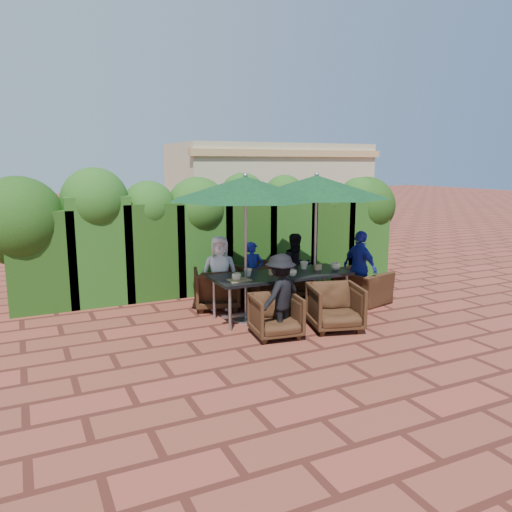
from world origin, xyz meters
name	(u,v)px	position (x,y,z in m)	size (l,w,h in m)	color
ground	(271,317)	(0.00, 0.00, 0.00)	(80.00, 80.00, 0.00)	brown
dining_table	(281,278)	(0.19, -0.02, 0.68)	(2.40, 0.90, 0.75)	black
umbrella_left	(245,188)	(-0.46, 0.02, 2.21)	(2.53, 2.53, 2.46)	gray
umbrella_right	(317,187)	(0.90, 0.04, 2.21)	(2.55, 2.55, 2.46)	gray
chair_far_left	(216,286)	(-0.64, 0.93, 0.40)	(0.78, 0.73, 0.81)	black
chair_far_mid	(258,281)	(0.20, 0.92, 0.43)	(0.83, 0.78, 0.86)	black
chair_far_right	(294,279)	(1.05, 1.05, 0.35)	(0.68, 0.63, 0.70)	black
chair_near_left	(276,314)	(-0.38, -0.90, 0.36)	(0.70, 0.66, 0.72)	black
chair_near_right	(335,305)	(0.64, -1.00, 0.40)	(0.78, 0.73, 0.80)	black
chair_end_right	(361,281)	(1.97, 0.10, 0.41)	(0.95, 0.62, 0.83)	black
adult_far_left	(220,273)	(-0.60, 0.87, 0.67)	(0.66, 0.39, 1.34)	white
adult_far_mid	(252,272)	(0.12, 1.01, 0.58)	(0.42, 0.34, 1.16)	#1E29A2
adult_far_right	(296,267)	(0.98, 0.84, 0.64)	(0.62, 0.38, 1.29)	black
adult_near_left	(280,295)	(-0.30, -0.89, 0.64)	(0.82, 0.37, 1.28)	black
adult_end_right	(360,268)	(1.85, -0.01, 0.70)	(0.82, 0.41, 1.39)	#1E29A2
child_left	(235,285)	(-0.25, 1.00, 0.38)	(0.27, 0.22, 0.76)	#E350A1
child_right	(277,278)	(0.67, 1.04, 0.42)	(0.30, 0.24, 0.83)	#A354B7
pedestrian_a	(240,230)	(1.31, 4.27, 0.94)	(1.75, 0.62, 1.87)	#298624
pedestrian_b	(285,232)	(2.62, 4.27, 0.81)	(0.78, 0.48, 1.63)	#E350A1
pedestrian_c	(302,228)	(3.10, 4.21, 0.88)	(1.13, 0.52, 1.76)	gray
cup_a	(236,277)	(-0.70, -0.14, 0.81)	(0.15, 0.15, 0.12)	beige
cup_b	(248,272)	(-0.41, 0.06, 0.82)	(0.14, 0.14, 0.13)	beige
cup_c	(292,273)	(0.27, -0.25, 0.81)	(0.15, 0.15, 0.12)	beige
cup_d	(304,265)	(0.74, 0.15, 0.82)	(0.15, 0.15, 0.14)	beige
cup_e	(336,266)	(1.21, -0.15, 0.82)	(0.17, 0.17, 0.13)	beige
ketchup_bottle	(271,270)	(-0.01, -0.02, 0.83)	(0.04, 0.04, 0.17)	#B20C0A
sauce_bottle	(272,269)	(0.04, 0.06, 0.83)	(0.04, 0.04, 0.17)	#4C230C
serving_tray	(239,280)	(-0.66, -0.17, 0.76)	(0.35, 0.25, 0.02)	#99774A
number_block_left	(273,272)	(0.02, -0.02, 0.80)	(0.12, 0.06, 0.10)	tan
number_block_right	(318,267)	(0.93, -0.02, 0.80)	(0.12, 0.06, 0.10)	tan
hedge_wall	(209,226)	(-0.25, 2.32, 1.33)	(9.10, 1.60, 2.54)	#11330E
building	(269,195)	(3.50, 6.99, 1.61)	(6.20, 3.08, 3.20)	tan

